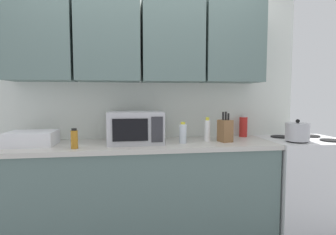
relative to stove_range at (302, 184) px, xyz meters
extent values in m
cube|color=silver|center=(-1.57, 0.35, 0.85)|extent=(3.24, 0.06, 2.60)
cube|color=slate|center=(-2.44, 0.16, 1.37)|extent=(0.56, 0.33, 0.75)
cube|color=slate|center=(-1.86, 0.16, 1.37)|extent=(0.56, 0.33, 0.75)
cube|color=slate|center=(-1.28, 0.16, 1.37)|extent=(0.56, 0.33, 0.75)
cube|color=slate|center=(-0.69, 0.16, 1.37)|extent=(0.56, 0.33, 0.75)
cube|color=slate|center=(-1.57, 0.02, -0.02)|extent=(2.34, 0.60, 0.86)
cube|color=beige|center=(-1.57, 0.02, 0.43)|extent=(2.37, 0.63, 0.04)
cube|color=silver|center=(0.00, 0.00, 0.00)|extent=(0.76, 0.64, 0.90)
cylinder|color=black|center=(-0.17, -0.14, 0.45)|extent=(0.18, 0.18, 0.01)
cylinder|color=black|center=(0.17, -0.14, 0.45)|extent=(0.18, 0.18, 0.01)
cylinder|color=black|center=(-0.17, 0.14, 0.45)|extent=(0.18, 0.18, 0.01)
cylinder|color=black|center=(0.17, 0.14, 0.45)|extent=(0.18, 0.18, 0.01)
cylinder|color=#B2B2B7|center=(-0.17, -0.14, 0.54)|extent=(0.21, 0.21, 0.16)
sphere|color=black|center=(-0.17, -0.14, 0.64)|extent=(0.04, 0.04, 0.04)
cube|color=#B7B7BC|center=(-1.63, 0.02, 0.59)|extent=(0.48, 0.36, 0.28)
cube|color=black|center=(-1.67, -0.17, 0.59)|extent=(0.29, 0.01, 0.18)
cube|color=#2D2D33|center=(-1.45, -0.17, 0.59)|extent=(0.10, 0.01, 0.21)
cube|color=silver|center=(-2.50, 0.02, 0.51)|extent=(0.38, 0.30, 0.12)
cube|color=brown|center=(-0.82, -0.03, 0.55)|extent=(0.12, 0.14, 0.20)
cylinder|color=black|center=(-0.84, -0.04, 0.69)|extent=(0.02, 0.02, 0.07)
cylinder|color=black|center=(-0.82, -0.04, 0.69)|extent=(0.02, 0.02, 0.08)
cylinder|color=black|center=(-0.79, -0.04, 0.68)|extent=(0.02, 0.02, 0.06)
cylinder|color=red|center=(-0.52, 0.24, 0.55)|extent=(0.08, 0.08, 0.20)
cylinder|color=silver|center=(-0.52, 0.24, 0.66)|extent=(0.06, 0.06, 0.02)
cylinder|color=silver|center=(-1.21, -0.06, 0.53)|extent=(0.06, 0.06, 0.17)
cylinder|color=yellow|center=(-1.21, -0.06, 0.63)|extent=(0.04, 0.04, 0.02)
cylinder|color=white|center=(-0.97, 0.02, 0.55)|extent=(0.05, 0.05, 0.19)
cylinder|color=yellow|center=(-0.97, 0.02, 0.66)|extent=(0.03, 0.03, 0.03)
cylinder|color=#AD701E|center=(-2.12, -0.17, 0.52)|extent=(0.05, 0.05, 0.14)
cylinder|color=black|center=(-2.12, -0.17, 0.60)|extent=(0.04, 0.04, 0.02)
camera|label=1|loc=(-1.69, -2.37, 0.86)|focal=28.71mm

